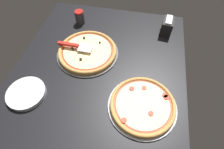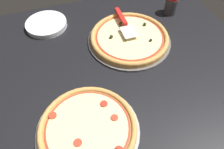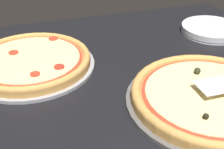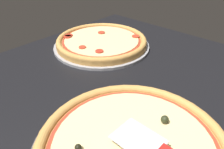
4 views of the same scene
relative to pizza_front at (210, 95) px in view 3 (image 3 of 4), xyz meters
The scene contains 6 objects.
ground_plane 13.78cm from the pizza_front, 57.62° to the left, with size 125.25×111.50×3.60cm, color black.
pizza_pan_front 2.05cm from the pizza_front, 77.36° to the left, with size 42.63×42.63×1.00cm, color #565451.
pizza_front is the anchor object (origin of this frame).
pizza_pan_back 53.09cm from the pizza_front, 51.49° to the left, with size 38.77×38.77×1.00cm, color #939399.
pizza_back 53.05cm from the pizza_front, 51.50° to the left, with size 36.44×36.44×2.97cm.
plate_stack 46.74cm from the pizza_front, 33.77° to the right, with size 22.33×22.33×2.80cm.
Camera 3 is at (-60.97, 32.42, 48.05)cm, focal length 50.00 mm.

